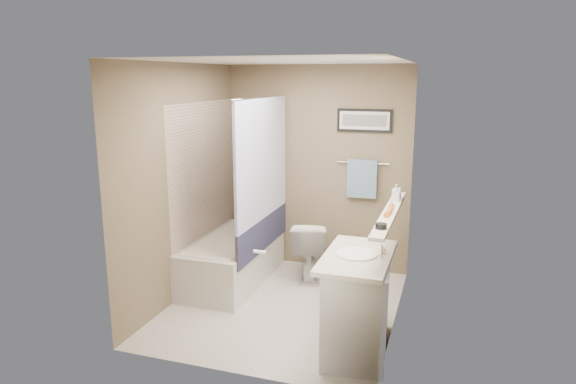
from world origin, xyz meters
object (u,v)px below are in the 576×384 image
(candle_bowl_near, at_px, (381,226))
(hair_brush_back, at_px, (391,208))
(toilet, at_px, (310,249))
(bathtub, at_px, (233,260))
(vanity, at_px, (357,305))
(glass_jar, at_px, (397,193))
(hair_brush_front, at_px, (388,212))
(soap_bottle, at_px, (396,193))

(candle_bowl_near, distance_m, hair_brush_back, 0.59)
(hair_brush_back, bearing_deg, candle_bowl_near, -90.00)
(toilet, xyz_separation_m, hair_brush_back, (0.99, -0.93, 0.79))
(bathtub, xyz_separation_m, vanity, (1.60, -1.03, 0.15))
(bathtub, distance_m, glass_jar, 2.01)
(toilet, height_order, glass_jar, glass_jar)
(toilet, bearing_deg, hair_brush_front, 121.60)
(candle_bowl_near, bearing_deg, hair_brush_front, 90.00)
(vanity, distance_m, glass_jar, 1.24)
(hair_brush_back, distance_m, soap_bottle, 0.37)
(toilet, bearing_deg, glass_jar, 144.64)
(bathtub, xyz_separation_m, hair_brush_back, (1.79, -0.55, 0.89))
(vanity, bearing_deg, bathtub, 141.33)
(soap_bottle, bearing_deg, toilet, 150.40)
(candle_bowl_near, xyz_separation_m, hair_brush_front, (0.00, 0.43, 0.00))
(vanity, relative_size, hair_brush_front, 4.09)
(vanity, distance_m, hair_brush_back, 0.90)
(hair_brush_back, height_order, soap_bottle, soap_bottle)
(hair_brush_front, bearing_deg, soap_bottle, 90.00)
(bathtub, relative_size, candle_bowl_near, 16.67)
(candle_bowl_near, distance_m, glass_jar, 1.06)
(vanity, distance_m, candle_bowl_near, 0.77)
(hair_brush_front, bearing_deg, hair_brush_back, 90.00)
(vanity, height_order, soap_bottle, soap_bottle)
(bathtub, height_order, hair_brush_front, hair_brush_front)
(vanity, height_order, hair_brush_back, hair_brush_back)
(bathtub, bearing_deg, glass_jar, -2.38)
(hair_brush_front, height_order, hair_brush_back, same)
(vanity, height_order, hair_brush_front, hair_brush_front)
(vanity, height_order, glass_jar, glass_jar)
(toilet, xyz_separation_m, soap_bottle, (0.99, -0.56, 0.85))
(candle_bowl_near, height_order, soap_bottle, soap_bottle)
(bathtub, distance_m, toilet, 0.89)
(toilet, relative_size, soap_bottle, 4.37)
(hair_brush_back, bearing_deg, toilet, 136.72)
(toilet, xyz_separation_m, glass_jar, (0.99, -0.46, 0.82))
(glass_jar, distance_m, soap_bottle, 0.11)
(hair_brush_back, xyz_separation_m, soap_bottle, (0.00, 0.37, 0.06))
(candle_bowl_near, height_order, glass_jar, glass_jar)
(hair_brush_back, bearing_deg, vanity, -111.09)
(soap_bottle, bearing_deg, hair_brush_front, -90.00)
(toilet, height_order, candle_bowl_near, candle_bowl_near)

